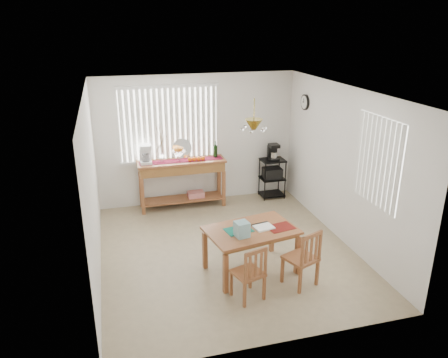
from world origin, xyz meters
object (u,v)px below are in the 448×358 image
object	(u,v)px
dining_table	(251,234)
chair_left	(249,273)
wire_cart	(272,174)
chair_right	(303,258)
cart_items	(273,152)
sideboard	(182,172)

from	to	relation	value
dining_table	chair_left	bearing A→B (deg)	-109.87
wire_cart	chair_right	world-z (taller)	chair_right
cart_items	chair_left	distance (m)	3.75
chair_left	cart_items	bearing A→B (deg)	64.39
wire_cart	dining_table	xyz separation A→B (m)	(-1.36, -2.66, 0.11)
sideboard	chair_left	xyz separation A→B (m)	(0.31, -3.32, -0.33)
chair_left	chair_right	world-z (taller)	chair_right
cart_items	wire_cart	bearing A→B (deg)	-90.00
wire_cart	cart_items	world-z (taller)	cart_items
dining_table	wire_cart	bearing A→B (deg)	62.94
sideboard	wire_cart	bearing A→B (deg)	0.35
chair_right	wire_cart	bearing A→B (deg)	76.37
sideboard	chair_right	xyz separation A→B (m)	(1.13, -3.20, -0.30)
sideboard	dining_table	bearing A→B (deg)	-78.25
wire_cart	chair_left	distance (m)	3.70
sideboard	wire_cart	distance (m)	1.92
chair_left	chair_right	bearing A→B (deg)	8.37
sideboard	chair_right	size ratio (longest dim) A/B	1.97
sideboard	dining_table	xyz separation A→B (m)	(0.55, -2.65, -0.12)
cart_items	dining_table	bearing A→B (deg)	-116.99
wire_cart	cart_items	distance (m)	0.49
sideboard	dining_table	size ratio (longest dim) A/B	1.21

